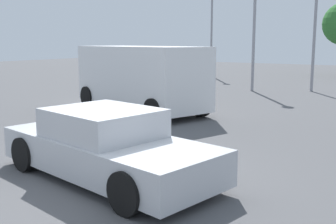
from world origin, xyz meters
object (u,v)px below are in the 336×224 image
Objects in this scene: sedan_foreground at (106,146)px; pedestrian at (193,82)px; light_post_mid at (255,6)px; van_white at (140,77)px; light_post_far at (212,12)px; light_post_near at (316,5)px.

sedan_foreground is 2.99× the size of pedestrian.
light_post_mid is (-2.60, 13.90, 3.47)m from sedan_foreground.
sedan_foreground is 0.80× the size of van_white.
light_post_far is (-5.69, 6.93, 0.32)m from light_post_mid.
pedestrian is 8.27m from light_post_near.
sedan_foreground is 8.56m from pedestrian.
light_post_near is at bearing -34.16° from light_post_far.
sedan_foreground is at bearing -89.63° from light_post_near.
light_post_far is (-8.30, 20.83, 3.79)m from sedan_foreground.
light_post_far is (-5.57, 12.72, 3.46)m from pedestrian.
light_post_mid is 8.98m from light_post_far.
light_post_near is (-0.10, 15.27, 3.54)m from sedan_foreground.
van_white is 8.40m from light_post_mid.
sedan_foreground is 15.67m from light_post_near.
sedan_foreground is 0.78× the size of light_post_mid.
sedan_foreground is 0.71× the size of light_post_far.
van_white is 0.88× the size of light_post_far.
van_white is 3.71× the size of pedestrian.
light_post_mid is at bearing -50.60° from light_post_far.
van_white is at bearing -167.64° from pedestrian.
light_post_near is 9.91m from light_post_far.
light_post_near reaches higher than light_post_mid.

